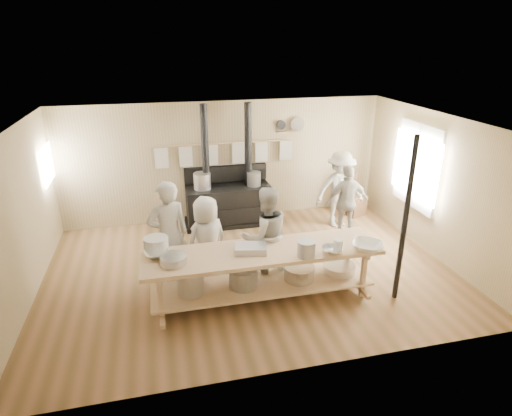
# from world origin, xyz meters

# --- Properties ---
(ground) EXTENTS (7.00, 7.00, 0.00)m
(ground) POSITION_xyz_m (0.00, 0.00, 0.00)
(ground) COLOR brown
(ground) RESTS_ON ground
(room_shell) EXTENTS (7.00, 7.00, 7.00)m
(room_shell) POSITION_xyz_m (0.00, 0.00, 1.62)
(room_shell) COLOR tan
(room_shell) RESTS_ON ground
(window_right) EXTENTS (0.09, 1.50, 1.65)m
(window_right) POSITION_xyz_m (3.47, 0.60, 1.50)
(window_right) COLOR beige
(window_right) RESTS_ON ground
(left_opening) EXTENTS (0.00, 0.90, 0.90)m
(left_opening) POSITION_xyz_m (-3.45, 2.00, 1.60)
(left_opening) COLOR white
(left_opening) RESTS_ON ground
(stove) EXTENTS (1.90, 0.75, 2.60)m
(stove) POSITION_xyz_m (-0.01, 2.12, 0.52)
(stove) COLOR black
(stove) RESTS_ON ground
(towel_rail) EXTENTS (3.00, 0.04, 0.47)m
(towel_rail) POSITION_xyz_m (0.00, 2.40, 1.56)
(towel_rail) COLOR tan
(towel_rail) RESTS_ON ground
(back_wall_shelf) EXTENTS (0.63, 0.14, 0.32)m
(back_wall_shelf) POSITION_xyz_m (1.46, 2.43, 2.00)
(back_wall_shelf) COLOR tan
(back_wall_shelf) RESTS_ON ground
(prep_table) EXTENTS (3.60, 0.90, 0.85)m
(prep_table) POSITION_xyz_m (-0.01, -0.90, 0.52)
(prep_table) COLOR tan
(prep_table) RESTS_ON ground
(support_post) EXTENTS (0.08, 0.08, 2.60)m
(support_post) POSITION_xyz_m (2.05, -1.35, 1.30)
(support_post) COLOR black
(support_post) RESTS_ON ground
(cook_far_left) EXTENTS (0.76, 0.60, 1.81)m
(cook_far_left) POSITION_xyz_m (-1.35, -0.16, 0.91)
(cook_far_left) COLOR #9D978B
(cook_far_left) RESTS_ON ground
(cook_left) EXTENTS (0.89, 0.73, 1.69)m
(cook_left) POSITION_xyz_m (0.17, -0.44, 0.84)
(cook_left) COLOR #9D978B
(cook_left) RESTS_ON ground
(cook_center) EXTENTS (0.87, 0.74, 1.50)m
(cook_center) POSITION_xyz_m (-0.75, -0.18, 0.75)
(cook_center) COLOR #9D978B
(cook_center) RESTS_ON ground
(cook_right) EXTENTS (0.89, 0.37, 1.52)m
(cook_right) POSITION_xyz_m (2.19, 0.89, 0.76)
(cook_right) COLOR #9D978B
(cook_right) RESTS_ON ground
(cook_by_window) EXTENTS (1.08, 0.63, 1.65)m
(cook_by_window) POSITION_xyz_m (2.28, 1.44, 0.83)
(cook_by_window) COLOR #9D978B
(cook_by_window) RESTS_ON ground
(chair) EXTENTS (0.57, 0.57, 0.93)m
(chair) POSITION_xyz_m (2.88, 1.97, 0.27)
(chair) COLOR #523321
(chair) RESTS_ON ground
(bowl_white_a) EXTENTS (0.40, 0.40, 0.09)m
(bowl_white_a) POSITION_xyz_m (-1.55, -0.72, 0.89)
(bowl_white_a) COLOR white
(bowl_white_a) RESTS_ON prep_table
(bowl_steel_a) EXTENTS (0.45, 0.45, 0.10)m
(bowl_steel_a) POSITION_xyz_m (0.18, -0.57, 0.90)
(bowl_steel_a) COLOR silver
(bowl_steel_a) RESTS_ON prep_table
(bowl_white_b) EXTENTS (0.64, 0.64, 0.11)m
(bowl_white_b) POSITION_xyz_m (1.55, -1.23, 0.91)
(bowl_white_b) COLOR white
(bowl_white_b) RESTS_ON prep_table
(bowl_steel_b) EXTENTS (0.38, 0.38, 0.10)m
(bowl_steel_b) POSITION_xyz_m (0.98, -1.23, 0.90)
(bowl_steel_b) COLOR silver
(bowl_steel_b) RESTS_ON prep_table
(roasting_pan) EXTENTS (0.52, 0.40, 0.10)m
(roasting_pan) POSITION_xyz_m (-0.18, -0.90, 0.90)
(roasting_pan) COLOR #B2B2B7
(roasting_pan) RESTS_ON prep_table
(mixing_bowl_large) EXTENTS (0.40, 0.40, 0.12)m
(mixing_bowl_large) POSITION_xyz_m (-1.33, -1.00, 0.91)
(mixing_bowl_large) COLOR silver
(mixing_bowl_large) RESTS_ON prep_table
(bucket_galv) EXTENTS (0.33, 0.33, 0.25)m
(bucket_galv) POSITION_xyz_m (0.57, -1.23, 0.97)
(bucket_galv) COLOR gray
(bucket_galv) RESTS_ON prep_table
(deep_bowl_enamel) EXTENTS (0.44, 0.44, 0.23)m
(deep_bowl_enamel) POSITION_xyz_m (-1.55, -0.57, 0.96)
(deep_bowl_enamel) COLOR white
(deep_bowl_enamel) RESTS_ON prep_table
(pitcher) EXTENTS (0.14, 0.14, 0.21)m
(pitcher) POSITION_xyz_m (1.07, -1.23, 0.96)
(pitcher) COLOR white
(pitcher) RESTS_ON prep_table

